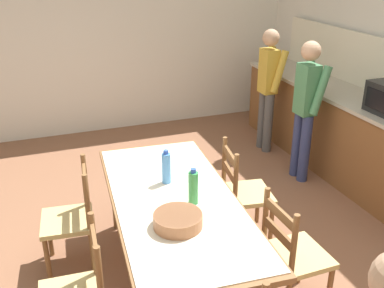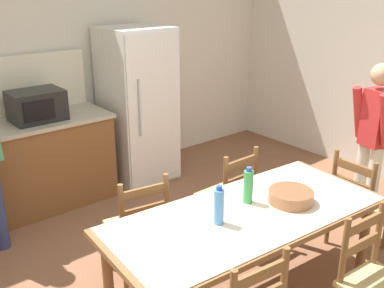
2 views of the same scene
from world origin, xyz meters
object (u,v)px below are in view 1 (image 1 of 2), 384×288
chair_side_far_right (293,255)px  person_at_counter (306,105)px  dining_table (175,208)px  chair_side_far_left (243,193)px  chair_side_near_left (72,219)px  bottle_off_centre (193,187)px  serving_bowl (178,219)px  person_at_sink (268,84)px  bottle_near_centre (166,168)px

chair_side_far_right → person_at_counter: person_at_counter is taller
dining_table → chair_side_far_left: bearing=117.6°
chair_side_far_right → chair_side_near_left: 1.72m
bottle_off_centre → serving_bowl: bearing=-39.3°
bottle_off_centre → person_at_sink: 2.82m
chair_side_near_left → person_at_sink: 3.07m
chair_side_far_left → chair_side_near_left: size_ratio=1.00×
bottle_off_centre → chair_side_far_left: size_ratio=0.30×
serving_bowl → chair_side_near_left: size_ratio=0.35×
bottle_near_centre → chair_side_near_left: (-0.25, -0.72, -0.45)m
chair_side_far_left → person_at_counter: size_ratio=0.58×
person_at_counter → dining_table: bearing=-147.5°
serving_bowl → chair_side_far_right: chair_side_far_right is taller
chair_side_far_right → dining_table: bearing=53.2°
chair_side_far_left → person_at_counter: bearing=-45.3°
chair_side_near_left → person_at_sink: (-1.56, 2.61, 0.43)m
dining_table → bottle_near_centre: (-0.25, 0.02, 0.20)m
bottle_off_centre → serving_bowl: bottle_off_centre is taller
bottle_near_centre → chair_side_near_left: size_ratio=0.30×
chair_side_far_left → dining_table: bearing=126.7°
chair_side_far_right → chair_side_near_left: size_ratio=1.00×
bottle_off_centre → person_at_sink: (-2.17, 1.81, -0.02)m
chair_side_far_right → person_at_sink: person_at_sink is taller
chair_side_far_right → person_at_counter: 2.13m
bottle_off_centre → bottle_near_centre: bearing=-166.8°
serving_bowl → chair_side_near_left: (-0.85, -0.61, -0.37)m
dining_table → person_at_sink: (-2.06, 1.91, 0.18)m
serving_bowl → bottle_near_centre: bearing=169.5°
bottle_near_centre → person_at_sink: person_at_sink is taller
person_at_counter → chair_side_far_right: bearing=-124.8°
person_at_counter → bottle_near_centre: bearing=-153.0°
serving_bowl → person_at_counter: person_at_counter is taller
chair_side_far_left → chair_side_near_left: 1.46m
chair_side_far_left → chair_side_far_right: bearing=-175.1°
dining_table → chair_side_far_right: 0.90m
chair_side_far_right → person_at_sink: size_ratio=0.59×
chair_side_far_right → chair_side_far_left: bearing=-5.0°
serving_bowl → person_at_sink: 3.13m
serving_bowl → dining_table: bearing=165.2°
bottle_near_centre → chair_side_far_right: size_ratio=0.30×
chair_side_far_left → person_at_sink: person_at_sink is taller
bottle_off_centre → chair_side_near_left: 1.10m
chair_side_far_right → chair_side_near_left: (-1.01, -1.39, 0.00)m
bottle_near_centre → chair_side_near_left: 0.88m
serving_bowl → person_at_counter: 2.51m
serving_bowl → chair_side_far_left: chair_side_far_left is taller
chair_side_far_right → chair_side_far_left: 0.91m
bottle_off_centre → person_at_sink: person_at_sink is taller
person_at_sink → dining_table: bearing=-132.8°
bottle_near_centre → bottle_off_centre: bearing=13.2°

